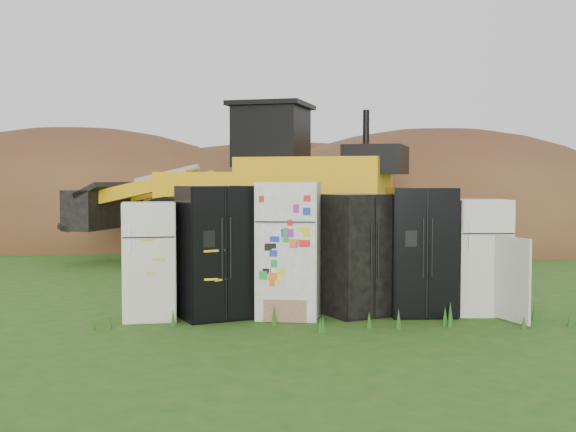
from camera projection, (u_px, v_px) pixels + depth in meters
name	position (u px, v px, depth m)	size (l,w,h in m)	color
ground	(328.00, 316.00, 10.35)	(120.00, 120.00, 0.00)	#235316
fridge_leftmost	(149.00, 261.00, 10.09)	(0.72, 0.69, 1.64)	silver
fridge_black_side	(216.00, 252.00, 10.18)	(0.98, 0.77, 1.87)	black
fridge_sticker	(289.00, 250.00, 10.22)	(0.86, 0.79, 1.92)	silver
fridge_dark_mid	(359.00, 255.00, 10.38)	(0.89, 0.73, 1.75)	black
fridge_black_right	(421.00, 251.00, 10.41)	(0.92, 0.77, 1.84)	black
fridge_open_door	(481.00, 257.00, 10.49)	(0.76, 0.70, 1.67)	silver
wheel_loader	(233.00, 185.00, 16.29)	(7.52, 3.05, 3.64)	#E8A60F
dirt_mound_right	(438.00, 242.00, 22.32)	(13.81, 10.13, 7.03)	#4A2818
dirt_mound_left	(76.00, 238.00, 23.86)	(14.48, 10.86, 7.31)	#4A2818
dirt_mound_back	(286.00, 228.00, 28.64)	(18.48, 12.32, 6.80)	#4A2818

